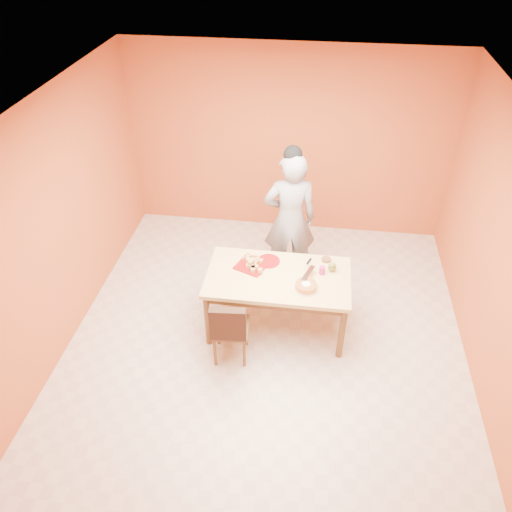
# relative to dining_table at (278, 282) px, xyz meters

# --- Properties ---
(floor) EXTENTS (5.00, 5.00, 0.00)m
(floor) POSITION_rel_dining_table_xyz_m (-0.09, -0.30, -0.67)
(floor) COLOR beige
(floor) RESTS_ON ground
(ceiling) EXTENTS (5.00, 5.00, 0.00)m
(ceiling) POSITION_rel_dining_table_xyz_m (-0.09, -0.30, 2.03)
(ceiling) COLOR white
(ceiling) RESTS_ON wall_back
(wall_back) EXTENTS (4.50, 0.00, 4.50)m
(wall_back) POSITION_rel_dining_table_xyz_m (-0.09, 2.20, 0.68)
(wall_back) COLOR #B6502A
(wall_back) RESTS_ON floor
(wall_left) EXTENTS (0.00, 5.00, 5.00)m
(wall_left) POSITION_rel_dining_table_xyz_m (-2.34, -0.30, 0.68)
(wall_left) COLOR #B6502A
(wall_left) RESTS_ON floor
(wall_right) EXTENTS (0.00, 5.00, 5.00)m
(wall_right) POSITION_rel_dining_table_xyz_m (2.16, -0.30, 0.68)
(wall_right) COLOR #B6502A
(wall_right) RESTS_ON floor
(dining_table) EXTENTS (1.60, 0.90, 0.76)m
(dining_table) POSITION_rel_dining_table_xyz_m (0.00, 0.00, 0.00)
(dining_table) COLOR #EED47C
(dining_table) RESTS_ON floor
(dining_chair) EXTENTS (0.43, 0.49, 0.86)m
(dining_chair) POSITION_rel_dining_table_xyz_m (-0.46, -0.55, -0.22)
(dining_chair) COLOR brown
(dining_chair) RESTS_ON floor
(pastry_pile) EXTENTS (0.29, 0.29, 0.09)m
(pastry_pile) POSITION_rel_dining_table_xyz_m (-0.31, 0.14, 0.16)
(pastry_pile) COLOR tan
(pastry_pile) RESTS_ON pastry_platter
(person) EXTENTS (0.72, 0.54, 1.81)m
(person) POSITION_rel_dining_table_xyz_m (0.05, 0.94, 0.24)
(person) COLOR gray
(person) RESTS_ON floor
(pastry_platter) EXTENTS (0.42, 0.42, 0.02)m
(pastry_platter) POSITION_rel_dining_table_xyz_m (-0.31, 0.14, 0.10)
(pastry_platter) COLOR maroon
(pastry_platter) RESTS_ON dining_table
(red_dinner_plate) EXTENTS (0.33, 0.33, 0.02)m
(red_dinner_plate) POSITION_rel_dining_table_xyz_m (-0.14, 0.24, 0.10)
(red_dinner_plate) COLOR maroon
(red_dinner_plate) RESTS_ON dining_table
(white_cake_plate) EXTENTS (0.29, 0.29, 0.01)m
(white_cake_plate) POSITION_rel_dining_table_xyz_m (0.32, -0.18, 0.10)
(white_cake_plate) COLOR white
(white_cake_plate) RESTS_ON dining_table
(sponge_cake) EXTENTS (0.27, 0.27, 0.05)m
(sponge_cake) POSITION_rel_dining_table_xyz_m (0.32, -0.18, 0.13)
(sponge_cake) COLOR orange
(sponge_cake) RESTS_ON white_cake_plate
(cake_server) EXTENTS (0.15, 0.29, 0.01)m
(cake_server) POSITION_rel_dining_table_xyz_m (0.33, 0.00, 0.17)
(cake_server) COLOR silver
(cake_server) RESTS_ON sponge_cake
(egg_ornament) EXTENTS (0.10, 0.08, 0.12)m
(egg_ornament) POSITION_rel_dining_table_xyz_m (0.59, 0.17, 0.15)
(egg_ornament) COLOR olive
(egg_ornament) RESTS_ON dining_table
(magenta_glass) EXTENTS (0.07, 0.07, 0.10)m
(magenta_glass) POSITION_rel_dining_table_xyz_m (0.48, 0.11, 0.14)
(magenta_glass) COLOR #BB1C6E
(magenta_glass) RESTS_ON dining_table
(checker_tin) EXTENTS (0.12, 0.12, 0.03)m
(checker_tin) POSITION_rel_dining_table_xyz_m (0.52, 0.35, 0.11)
(checker_tin) COLOR #371F0F
(checker_tin) RESTS_ON dining_table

